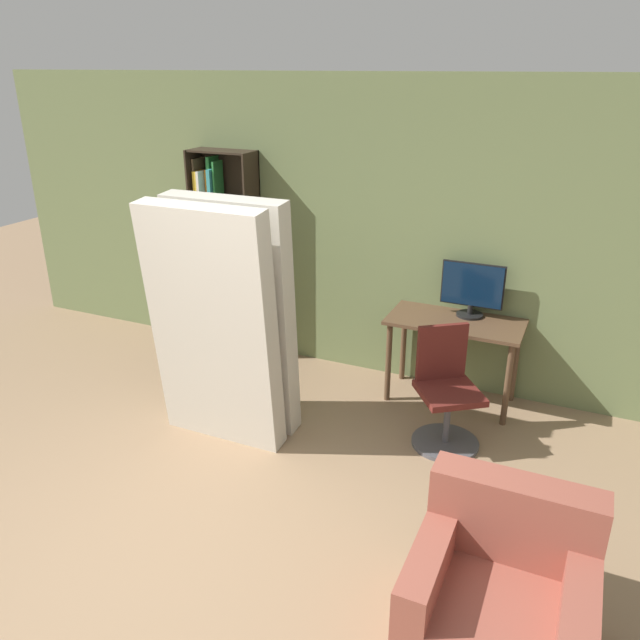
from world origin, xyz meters
The scene contains 9 objects.
ground_plane centered at (0.00, 0.00, 0.00)m, with size 16.00×16.00×0.00m, color #937556.
wall_back centered at (0.00, 3.12, 1.35)m, with size 8.00×0.06×2.70m.
desk centered at (0.96, 2.80, 0.64)m, with size 1.12×0.56×0.76m.
monitor centered at (1.05, 2.96, 1.01)m, with size 0.53×0.22×0.47m.
office_chair centered at (1.07, 2.14, 0.38)m, with size 0.61×0.61×0.93m.
bookshelf centered at (-1.43, 2.97, 0.96)m, with size 0.64×0.29×2.02m.
mattress_near centered at (-0.53, 1.45, 0.94)m, with size 1.00×0.35×1.88m.
mattress_far centered at (-0.53, 1.73, 0.94)m, with size 1.00×0.31×1.88m.
armchair centered at (1.77, 0.40, 0.32)m, with size 0.85×0.80×0.85m.
Camera 1 is at (1.91, -2.08, 2.75)m, focal length 35.00 mm.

